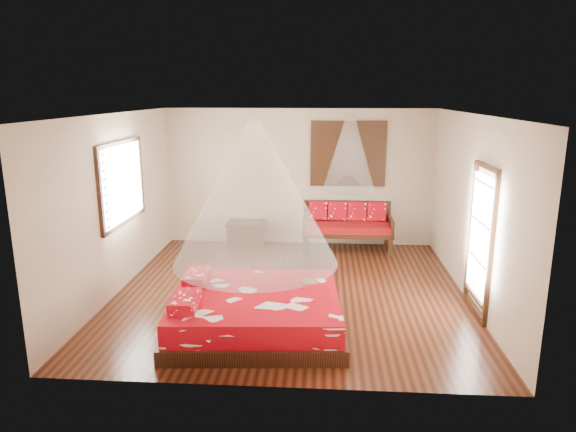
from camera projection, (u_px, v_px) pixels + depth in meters
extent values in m
cube|color=black|center=(290.00, 292.00, 8.23)|extent=(5.50, 5.50, 0.02)
cube|color=white|center=(290.00, 113.00, 7.57)|extent=(5.50, 5.50, 0.02)
cube|color=#C0A98C|center=(116.00, 204.00, 8.09)|extent=(0.02, 5.50, 2.80)
cube|color=#C0A98C|center=(473.00, 209.00, 7.72)|extent=(0.02, 5.50, 2.80)
cube|color=#C0A98C|center=(299.00, 177.00, 10.58)|extent=(5.50, 0.02, 2.80)
cube|color=#C0A98C|center=(273.00, 265.00, 5.23)|extent=(5.50, 0.02, 2.80)
cube|color=black|center=(257.00, 322.00, 6.91)|extent=(2.40, 2.20, 0.20)
cube|color=#AE0511|center=(257.00, 305.00, 6.85)|extent=(2.29, 2.09, 0.30)
cube|color=#AE0511|center=(185.00, 302.00, 6.38)|extent=(0.37, 0.62, 0.15)
cube|color=#AE0511|center=(197.00, 277.00, 7.22)|extent=(0.37, 0.62, 0.15)
cube|color=black|center=(305.00, 244.00, 10.07)|extent=(0.08, 0.08, 0.42)
cube|color=black|center=(391.00, 246.00, 9.96)|extent=(0.08, 0.08, 0.42)
cube|color=black|center=(306.00, 235.00, 10.73)|extent=(0.08, 0.08, 0.42)
cube|color=black|center=(387.00, 236.00, 10.62)|extent=(0.08, 0.08, 0.42)
cube|color=black|center=(347.00, 232.00, 10.30)|extent=(1.78, 0.79, 0.08)
cube|color=maroon|center=(347.00, 226.00, 10.28)|extent=(1.72, 0.73, 0.14)
cube|color=black|center=(347.00, 214.00, 10.58)|extent=(1.78, 0.06, 0.55)
cube|color=black|center=(305.00, 223.00, 10.32)|extent=(0.06, 0.79, 0.30)
cube|color=black|center=(390.00, 225.00, 10.21)|extent=(0.06, 0.79, 0.30)
cube|color=#AE0511|center=(318.00, 211.00, 10.49)|extent=(0.38, 0.20, 0.39)
cube|color=#AE0511|center=(337.00, 211.00, 10.46)|extent=(0.38, 0.20, 0.39)
cube|color=#AE0511|center=(357.00, 211.00, 10.43)|extent=(0.38, 0.20, 0.39)
cube|color=#AE0511|center=(377.00, 212.00, 10.41)|extent=(0.38, 0.20, 0.39)
cube|color=black|center=(246.00, 235.00, 10.63)|extent=(0.71, 0.51, 0.46)
cube|color=black|center=(246.00, 223.00, 10.56)|extent=(0.75, 0.55, 0.05)
cube|color=black|center=(348.00, 154.00, 10.35)|extent=(1.52, 0.06, 1.32)
cube|color=black|center=(348.00, 154.00, 10.34)|extent=(1.35, 0.04, 1.10)
cube|color=black|center=(122.00, 183.00, 8.21)|extent=(0.08, 1.74, 1.34)
cube|color=white|center=(124.00, 183.00, 8.21)|extent=(0.04, 1.54, 1.10)
cube|color=black|center=(480.00, 243.00, 7.22)|extent=(0.08, 1.02, 2.16)
cube|color=white|center=(479.00, 236.00, 7.20)|extent=(0.03, 0.82, 1.70)
cylinder|color=brown|center=(309.00, 281.00, 7.23)|extent=(0.25, 0.25, 0.03)
cone|color=white|center=(255.00, 195.00, 6.50)|extent=(2.14, 2.14, 1.80)
cone|color=white|center=(349.00, 151.00, 9.87)|extent=(1.01, 1.01, 1.50)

